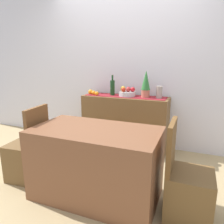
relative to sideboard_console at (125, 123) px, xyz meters
The scene contains 19 objects.
ground_plane 1.02m from the sideboard_console, 94.94° to the right, with size 6.40×6.40×0.02m, color tan.
room_wall_rear 0.96m from the sideboard_console, 107.01° to the left, with size 6.40×0.06×2.70m, color silver.
sideboard_console is the anchor object (origin of this frame).
table_runner 0.43m from the sideboard_console, ahead, with size 1.26×0.32×0.01m, color maroon.
fruit_bowl 0.47m from the sideboard_console, ahead, with size 0.26×0.26×0.07m, color silver.
apple_left 0.54m from the sideboard_console, 76.13° to the left, with size 0.06×0.06×0.06m, color red.
apple_upper 0.54m from the sideboard_console, 17.54° to the right, with size 0.07×0.07×0.07m, color #A82B28.
apple_center 0.54m from the sideboard_console, 100.85° to the right, with size 0.07×0.07×0.07m, color red.
apple_front 0.54m from the sideboard_console, 166.31° to the left, with size 0.08×0.08×0.08m, color gold.
apple_rear 0.55m from the sideboard_console, ahead, with size 0.07×0.07×0.07m, color red.
wine_bottle 0.59m from the sideboard_console, behind, with size 0.07×0.07×0.32m.
ceramic_vase 0.73m from the sideboard_console, ahead, with size 0.09×0.09×0.18m, color #A1978E.
potted_plant 0.71m from the sideboard_console, ahead, with size 0.13×0.13×0.40m.
orange_loose_far 0.65m from the sideboard_console, 167.64° to the right, with size 0.06×0.06×0.06m, color orange.
orange_loose_end 0.70m from the sideboard_console, behind, with size 0.07×0.07×0.07m, color orange.
orange_loose_near_bowl 0.75m from the sideboard_console, behind, with size 0.08×0.08×0.08m, color orange.
dining_table 1.32m from the sideboard_console, 84.60° to the right, with size 1.28×0.71×0.74m, color brown.
chair_near_window 1.53m from the sideboard_console, 120.88° to the right, with size 0.43×0.43×0.90m.
chair_by_corner 1.67m from the sideboard_console, 51.82° to the right, with size 0.40×0.40×0.90m.
Camera 1 is at (1.12, -2.22, 1.42)m, focal length 34.59 mm.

